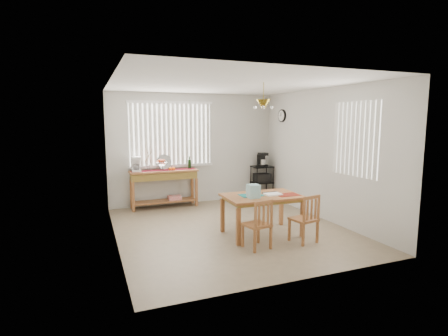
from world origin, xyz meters
name	(u,v)px	position (x,y,z in m)	size (l,w,h in m)	color
ground	(230,229)	(0.00, 0.00, -0.01)	(4.00, 4.50, 0.01)	gray
room_shell	(230,136)	(0.00, 0.02, 1.69)	(4.20, 4.70, 2.70)	silver
sideboard	(164,180)	(-0.78, 2.02, 0.64)	(1.52, 0.43, 0.85)	#A16436
sideboard_items	(152,165)	(-1.04, 2.03, 0.99)	(1.44, 0.36, 0.65)	maroon
wire_cart	(262,179)	(1.70, 2.00, 0.50)	(0.49, 0.39, 0.83)	black
cart_items	(262,160)	(1.70, 2.01, 0.99)	(0.20, 0.23, 0.34)	black
dining_table	(262,200)	(0.40, -0.49, 0.62)	(1.31, 0.86, 0.70)	#A16436
table_items	(258,192)	(0.27, -0.60, 0.78)	(1.00, 0.48, 0.22)	#157576
chair_left	(258,225)	(0.02, -1.09, 0.38)	(0.43, 0.43, 0.78)	#A16436
chair_right	(305,219)	(0.86, -1.12, 0.39)	(0.43, 0.43, 0.80)	#A16436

